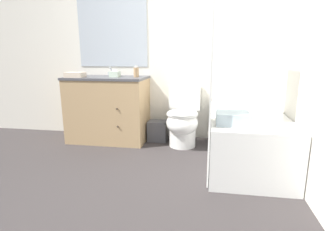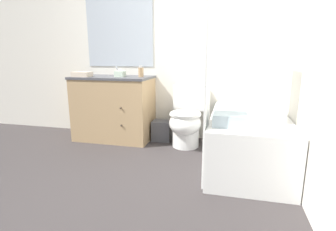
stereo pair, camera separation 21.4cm
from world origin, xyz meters
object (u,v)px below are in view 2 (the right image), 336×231
at_px(vanity_cabinet, 114,107).
at_px(hand_towel_folded, 82,74).
at_px(bath_towel_folded, 230,119).
at_px(bathtub, 247,139).
at_px(sink_faucet, 119,73).
at_px(soap_dispenser, 141,72).
at_px(wastebasket, 162,131).
at_px(tissue_box, 120,74).
at_px(toilet, 186,120).

xyz_separation_m(vanity_cabinet, hand_towel_folded, (-0.36, -0.14, 0.45)).
bearing_deg(bath_towel_folded, hand_towel_folded, 157.40).
bearing_deg(bathtub, sink_faucet, 158.79).
bearing_deg(soap_dispenser, bathtub, -19.17).
xyz_separation_m(wastebasket, hand_towel_folded, (-1.02, -0.21, 0.76)).
bearing_deg(sink_faucet, wastebasket, -11.60).
height_order(bathtub, hand_towel_folded, hand_towel_folded).
bearing_deg(tissue_box, bathtub, -15.28).
bearing_deg(hand_towel_folded, bath_towel_folded, -22.60).
relative_size(sink_faucet, wastebasket, 0.53).
distance_m(soap_dispenser, bath_towel_folded, 1.52).
distance_m(sink_faucet, hand_towel_folded, 0.50).
relative_size(toilet, soap_dispenser, 5.07).
distance_m(vanity_cabinet, wastebasket, 0.73).
bearing_deg(hand_towel_folded, tissue_box, 13.65).
bearing_deg(toilet, hand_towel_folded, -176.73).
bearing_deg(toilet, sink_faucet, 164.97).
bearing_deg(wastebasket, soap_dispenser, -163.93).
height_order(sink_faucet, hand_towel_folded, sink_faucet).
distance_m(tissue_box, hand_towel_folded, 0.50).
bearing_deg(tissue_box, toilet, -2.51).
bearing_deg(vanity_cabinet, tissue_box, -11.44).
bearing_deg(bath_towel_folded, toilet, 121.48).
xyz_separation_m(toilet, bathtub, (0.72, -0.40, -0.07)).
bearing_deg(toilet, bath_towel_folded, -58.52).
distance_m(tissue_box, soap_dispenser, 0.28).
bearing_deg(toilet, soap_dispenser, 174.17).
bearing_deg(soap_dispenser, sink_faucet, 152.38).
bearing_deg(tissue_box, soap_dispenser, 4.81).
relative_size(vanity_cabinet, sink_faucet, 7.28).
bearing_deg(sink_faucet, vanity_cabinet, -90.00).
relative_size(wastebasket, tissue_box, 2.20).
height_order(vanity_cabinet, tissue_box, tissue_box).
height_order(wastebasket, soap_dispenser, soap_dispenser).
bearing_deg(hand_towel_folded, bathtub, -8.76).
bearing_deg(sink_faucet, toilet, -15.03).
distance_m(bathtub, wastebasket, 1.21).
xyz_separation_m(toilet, soap_dispenser, (-0.61, 0.06, 0.58)).
bearing_deg(toilet, tissue_box, 177.49).
relative_size(vanity_cabinet, wastebasket, 3.84).
distance_m(sink_faucet, bathtub, 1.96).
bearing_deg(wastebasket, hand_towel_folded, -168.09).
height_order(vanity_cabinet, bath_towel_folded, vanity_cabinet).
distance_m(sink_faucet, tissue_box, 0.26).
height_order(toilet, hand_towel_folded, hand_towel_folded).
distance_m(wastebasket, tissue_box, 0.94).
relative_size(bathtub, hand_towel_folded, 6.54).
distance_m(hand_towel_folded, bath_towel_folded, 2.09).
relative_size(wastebasket, bath_towel_folded, 0.93).
relative_size(bathtub, wastebasket, 5.53).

